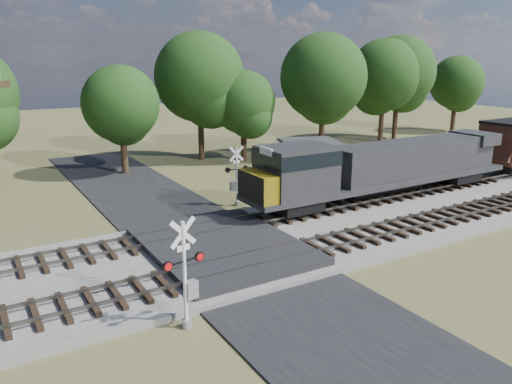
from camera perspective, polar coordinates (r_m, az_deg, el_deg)
ground at (r=24.81m, az=-3.35°, el=-7.43°), size 160.00×160.00×0.00m
ballast_bed at (r=30.71m, az=12.98°, el=-2.98°), size 140.00×10.00×0.30m
road at (r=24.79m, az=-3.35°, el=-7.35°), size 7.00×60.00×0.08m
crossing_panel at (r=25.10m, az=-3.89°, el=-6.39°), size 7.00×9.00×0.62m
track_near at (r=24.61m, az=5.33°, el=-6.63°), size 140.00×2.60×0.33m
track_far at (r=28.53m, az=-0.60°, el=-3.43°), size 140.00×2.60×0.33m
crossing_signal_near at (r=18.25m, az=-7.90°, el=-10.24°), size 1.68×0.44×4.21m
crossing_signal_far at (r=32.59m, az=-2.34°, el=1.23°), size 1.61×0.37×3.99m
equipment_shed at (r=40.60m, az=6.24°, el=3.76°), size 5.60×5.60×3.00m
treeline at (r=45.11m, az=-6.42°, el=12.03°), size 82.51×12.84×11.94m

